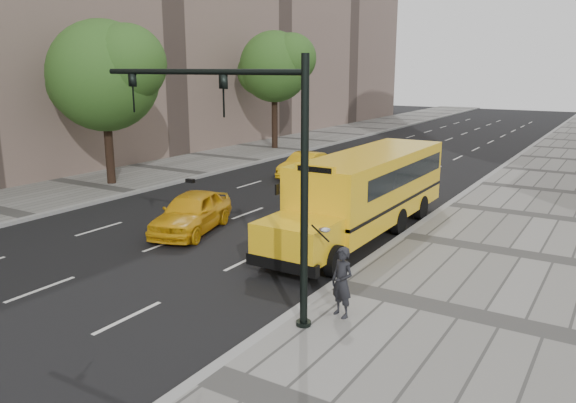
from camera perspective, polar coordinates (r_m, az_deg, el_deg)
The scene contains 11 objects.
ground at distance 23.61m, azimuth -2.12°, elevation -1.52°, with size 140.00×140.00×0.00m, color black.
sidewalk_far at distance 30.95m, azimuth -19.30°, elevation 1.47°, with size 6.00×140.00×0.15m, color gray.
curb_museum at distance 20.97m, azimuth 11.66°, elevation -3.52°, with size 0.30×140.00×0.15m, color gray.
curb_far at distance 28.71m, azimuth -15.51°, elevation 0.85°, with size 0.30×140.00×0.15m, color gray.
tree_b at distance 30.45m, azimuth -18.09°, elevation 12.13°, with size 6.29×5.59×8.48m.
tree_c at distance 42.49m, azimuth -1.28°, elevation 13.59°, with size 5.83×5.18×8.75m.
school_bus at distance 21.19m, azimuth 8.18°, elevation 1.52°, with size 2.96×11.56×3.19m.
taxi_near at distance 21.53m, azimuth -9.78°, elevation -1.08°, with size 1.81×4.51×1.54m, color #E6A610.
taxi_far at distance 31.99m, azimuth 1.70°, elevation 3.72°, with size 1.47×4.21×1.39m, color #E6A610.
pedestrian at distance 13.80m, azimuth 5.52°, elevation -8.17°, with size 0.64×0.42×1.76m, color black.
traffic_signal at distance 13.17m, azimuth -3.62°, elevation 4.66°, with size 6.18×0.36×6.40m.
Camera 1 is at (12.73, -18.92, 6.10)m, focal length 35.00 mm.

